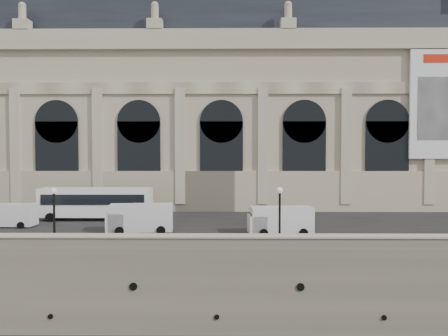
# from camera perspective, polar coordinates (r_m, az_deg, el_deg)

# --- Properties ---
(ground) EXTENTS (260.00, 260.00, 0.00)m
(ground) POSITION_cam_1_polar(r_m,az_deg,el_deg) (33.82, 6.33, -21.00)
(ground) COLOR black
(ground) RESTS_ON ground
(quay) EXTENTS (160.00, 70.00, 6.00)m
(quay) POSITION_cam_1_polar(r_m,az_deg,el_deg) (66.83, 3.30, -6.79)
(quay) COLOR gray
(quay) RESTS_ON ground
(street) EXTENTS (160.00, 24.00, 0.06)m
(street) POSITION_cam_1_polar(r_m,az_deg,el_deg) (45.65, 4.57, -7.05)
(street) COLOR #2D2D2D
(street) RESTS_ON quay
(parapet) EXTENTS (160.00, 1.40, 1.21)m
(parapet) POSITION_cam_1_polar(r_m,az_deg,el_deg) (32.41, 6.26, -9.74)
(parapet) COLOR gray
(parapet) RESTS_ON quay
(museum) EXTENTS (69.00, 18.70, 29.10)m
(museum) POSITION_cam_1_polar(r_m,az_deg,el_deg) (62.24, -2.05, 8.01)
(museum) COLOR #BCB090
(museum) RESTS_ON quay
(bus_left) EXTENTS (11.81, 2.80, 3.47)m
(bus_left) POSITION_cam_1_polar(r_m,az_deg,el_deg) (48.51, -16.39, -4.31)
(bus_left) COLOR white
(bus_left) RESTS_ON quay
(van_a) EXTENTS (5.10, 2.15, 2.27)m
(van_a) POSITION_cam_1_polar(r_m,az_deg,el_deg) (47.32, -26.58, -5.56)
(van_a) COLOR silver
(van_a) RESTS_ON quay
(van_b) EXTENTS (5.70, 2.62, 2.48)m
(van_b) POSITION_cam_1_polar(r_m,az_deg,el_deg) (38.65, 7.00, -6.86)
(van_b) COLOR white
(van_b) RESTS_ON quay
(van_c) EXTENTS (6.01, 2.87, 2.59)m
(van_c) POSITION_cam_1_polar(r_m,az_deg,el_deg) (40.12, -11.27, -6.47)
(van_c) COLOR silver
(van_c) RESTS_ON quay
(lamp_left) EXTENTS (0.46, 0.46, 4.52)m
(lamp_left) POSITION_cam_1_polar(r_m,az_deg,el_deg) (36.05, -21.30, -6.04)
(lamp_left) COLOR black
(lamp_left) RESTS_ON quay
(lamp_right) EXTENTS (0.47, 0.47, 4.62)m
(lamp_right) POSITION_cam_1_polar(r_m,az_deg,el_deg) (33.29, 7.28, -6.49)
(lamp_right) COLOR black
(lamp_right) RESTS_ON quay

